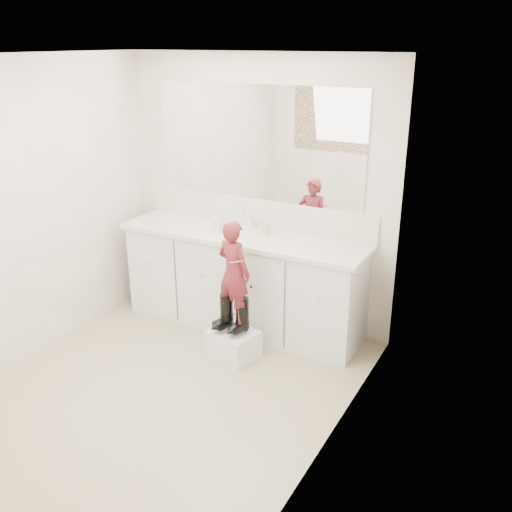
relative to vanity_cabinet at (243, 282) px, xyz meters
The scene contains 17 objects.
floor 1.30m from the vanity_cabinet, 90.00° to the right, with size 3.00×3.00×0.00m, color #8C7D5C.
ceiling 2.32m from the vanity_cabinet, 90.00° to the right, with size 3.00×3.00×0.00m, color white.
wall_back 0.82m from the vanity_cabinet, 90.00° to the left, with size 2.60×2.60×0.00m, color #C1B3A4.
wall_left 1.95m from the vanity_cabinet, 136.70° to the right, with size 3.00×3.00×0.00m, color #C1B3A4.
wall_right 1.95m from the vanity_cabinet, 43.30° to the right, with size 3.00×3.00×0.00m, color #C1B3A4.
vanity_cabinet is the anchor object (origin of this frame).
countertop 0.45m from the vanity_cabinet, 90.00° to the right, with size 2.28×0.58×0.04m, color beige.
backsplash 0.64m from the vanity_cabinet, 90.00° to the left, with size 2.28×0.03×0.25m, color beige.
mirror 1.24m from the vanity_cabinet, 90.00° to the left, with size 2.00×0.02×1.00m, color white.
faucet 0.54m from the vanity_cabinet, 90.00° to the left, with size 0.08×0.08×0.10m, color silver.
cup 0.55m from the vanity_cabinet, 18.05° to the left, with size 0.09×0.09×0.08m, color beige.
soap_bottle 0.61m from the vanity_cabinet, behind, with size 0.09×0.09×0.20m, color beige.
step_stool 0.67m from the vanity_cabinet, 68.37° to the right, with size 0.37×0.31×0.24m, color silver.
boot_left 0.55m from the vanity_cabinet, 74.87° to the right, with size 0.11×0.21×0.31m, color black, non-canonical shape.
boot_right 0.61m from the vanity_cabinet, 61.08° to the right, with size 0.11×0.21×0.31m, color black, non-canonical shape.
toddler 0.67m from the vanity_cabinet, 67.63° to the right, with size 0.31×0.20×0.85m, color #A7333F.
toothbrush 0.82m from the vanity_cabinet, 64.73° to the right, with size 0.01×0.01×0.14m, color #CB4F80.
Camera 1 is at (2.36, -2.90, 2.49)m, focal length 40.00 mm.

